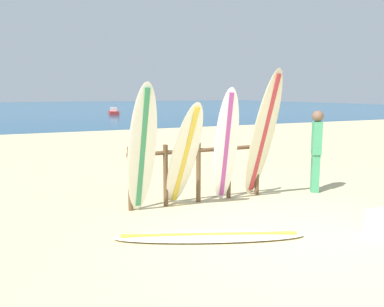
{
  "coord_description": "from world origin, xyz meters",
  "views": [
    {
      "loc": [
        -3.73,
        -4.27,
        2.13
      ],
      "look_at": [
        -0.49,
        2.76,
        0.92
      ],
      "focal_mm": 36.51,
      "sensor_mm": 36.0,
      "label": 1
    }
  ],
  "objects_px": {
    "surfboard_leaning_center": "(263,135)",
    "small_boat_offshore": "(114,112)",
    "surfboard_rack": "(198,166)",
    "surfboard_leaning_far_left": "(142,150)",
    "surfboard_leaning_left": "(184,156)",
    "beachgoer_standing": "(316,148)",
    "surfboard_lying_on_sand": "(209,236)",
    "surfboard_leaning_center_left": "(226,146)"
  },
  "relations": [
    {
      "from": "beachgoer_standing",
      "to": "surfboard_lying_on_sand",
      "type": "bearing_deg",
      "value": -155.77
    },
    {
      "from": "surfboard_leaning_center_left",
      "to": "surfboard_leaning_center",
      "type": "relative_size",
      "value": 0.86
    },
    {
      "from": "beachgoer_standing",
      "to": "small_boat_offshore",
      "type": "distance_m",
      "value": 32.62
    },
    {
      "from": "surfboard_leaning_center",
      "to": "small_boat_offshore",
      "type": "bearing_deg",
      "value": 81.7
    },
    {
      "from": "surfboard_leaning_center",
      "to": "surfboard_leaning_far_left",
      "type": "bearing_deg",
      "value": -179.46
    },
    {
      "from": "surfboard_leaning_left",
      "to": "surfboard_leaning_center_left",
      "type": "xyz_separation_m",
      "value": [
        0.86,
        -0.02,
        0.13
      ]
    },
    {
      "from": "surfboard_rack",
      "to": "small_boat_offshore",
      "type": "bearing_deg",
      "value": 79.38
    },
    {
      "from": "surfboard_leaning_left",
      "to": "surfboard_leaning_center_left",
      "type": "height_order",
      "value": "surfboard_leaning_center_left"
    },
    {
      "from": "surfboard_leaning_center",
      "to": "surfboard_rack",
      "type": "bearing_deg",
      "value": 167.18
    },
    {
      "from": "surfboard_rack",
      "to": "surfboard_leaning_left",
      "type": "bearing_deg",
      "value": -146.5
    },
    {
      "from": "surfboard_leaning_center_left",
      "to": "surfboard_lying_on_sand",
      "type": "distance_m",
      "value": 2.21
    },
    {
      "from": "surfboard_leaning_far_left",
      "to": "beachgoer_standing",
      "type": "xyz_separation_m",
      "value": [
        3.87,
        -0.03,
        -0.19
      ]
    },
    {
      "from": "small_boat_offshore",
      "to": "surfboard_lying_on_sand",
      "type": "bearing_deg",
      "value": -101.21
    },
    {
      "from": "surfboard_leaning_far_left",
      "to": "surfboard_leaning_left",
      "type": "bearing_deg",
      "value": 2.69
    },
    {
      "from": "surfboard_leaning_far_left",
      "to": "surfboard_leaning_center",
      "type": "height_order",
      "value": "surfboard_leaning_center"
    },
    {
      "from": "surfboard_leaning_center_left",
      "to": "surfboard_lying_on_sand",
      "type": "xyz_separation_m",
      "value": [
        -1.15,
        -1.55,
        -1.09
      ]
    },
    {
      "from": "surfboard_leaning_center",
      "to": "surfboard_lying_on_sand",
      "type": "distance_m",
      "value": 2.83
    },
    {
      "from": "surfboard_rack",
      "to": "beachgoer_standing",
      "type": "bearing_deg",
      "value": -7.43
    },
    {
      "from": "surfboard_leaning_center_left",
      "to": "surfboard_lying_on_sand",
      "type": "bearing_deg",
      "value": -126.51
    },
    {
      "from": "surfboard_leaning_far_left",
      "to": "small_boat_offshore",
      "type": "distance_m",
      "value": 33.22
    },
    {
      "from": "surfboard_leaning_left",
      "to": "beachgoer_standing",
      "type": "distance_m",
      "value": 3.06
    },
    {
      "from": "surfboard_rack",
      "to": "surfboard_leaning_far_left",
      "type": "distance_m",
      "value": 1.35
    },
    {
      "from": "surfboard_leaning_left",
      "to": "beachgoer_standing",
      "type": "bearing_deg",
      "value": -1.2
    },
    {
      "from": "small_boat_offshore",
      "to": "surfboard_leaning_center_left",
      "type": "bearing_deg",
      "value": -99.77
    },
    {
      "from": "surfboard_leaning_center_left",
      "to": "surfboard_leaning_center",
      "type": "height_order",
      "value": "surfboard_leaning_center"
    },
    {
      "from": "surfboard_leaning_center_left",
      "to": "small_boat_offshore",
      "type": "bearing_deg",
      "value": 80.23
    },
    {
      "from": "surfboard_leaning_left",
      "to": "surfboard_lying_on_sand",
      "type": "height_order",
      "value": "surfboard_leaning_left"
    },
    {
      "from": "surfboard_leaning_left",
      "to": "surfboard_leaning_far_left",
      "type": "bearing_deg",
      "value": -177.31
    },
    {
      "from": "surfboard_rack",
      "to": "surfboard_leaning_center_left",
      "type": "height_order",
      "value": "surfboard_leaning_center_left"
    },
    {
      "from": "surfboard_rack",
      "to": "surfboard_leaning_center",
      "type": "xyz_separation_m",
      "value": [
        1.29,
        -0.29,
        0.59
      ]
    },
    {
      "from": "surfboard_lying_on_sand",
      "to": "surfboard_rack",
      "type": "bearing_deg",
      "value": 69.02
    },
    {
      "from": "surfboard_leaning_center_left",
      "to": "beachgoer_standing",
      "type": "distance_m",
      "value": 2.2
    },
    {
      "from": "beachgoer_standing",
      "to": "small_boat_offshore",
      "type": "height_order",
      "value": "beachgoer_standing"
    },
    {
      "from": "surfboard_leaning_center",
      "to": "beachgoer_standing",
      "type": "xyz_separation_m",
      "value": [
        1.34,
        -0.05,
        -0.33
      ]
    },
    {
      "from": "surfboard_leaning_left",
      "to": "surfboard_leaning_center",
      "type": "height_order",
      "value": "surfboard_leaning_center"
    },
    {
      "from": "surfboard_rack",
      "to": "surfboard_leaning_far_left",
      "type": "bearing_deg",
      "value": -165.56
    },
    {
      "from": "surfboard_rack",
      "to": "surfboard_leaning_center",
      "type": "bearing_deg",
      "value": -12.82
    },
    {
      "from": "surfboard_leaning_left",
      "to": "small_boat_offshore",
      "type": "height_order",
      "value": "surfboard_leaning_left"
    },
    {
      "from": "surfboard_leaning_far_left",
      "to": "surfboard_lying_on_sand",
      "type": "relative_size",
      "value": 0.83
    },
    {
      "from": "surfboard_leaning_far_left",
      "to": "surfboard_lying_on_sand",
      "type": "xyz_separation_m",
      "value": [
        0.53,
        -1.53,
        -1.13
      ]
    },
    {
      "from": "surfboard_leaning_center_left",
      "to": "surfboard_lying_on_sand",
      "type": "height_order",
      "value": "surfboard_leaning_center_left"
    },
    {
      "from": "surfboard_rack",
      "to": "surfboard_leaning_far_left",
      "type": "height_order",
      "value": "surfboard_leaning_far_left"
    }
  ]
}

